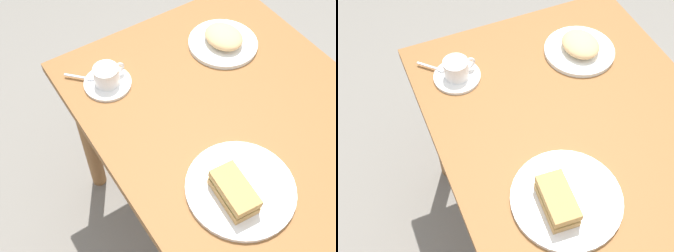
% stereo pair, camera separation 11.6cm
% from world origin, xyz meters
% --- Properties ---
extents(ground_plane, '(6.00, 6.00, 0.00)m').
position_xyz_m(ground_plane, '(0.00, 0.00, 0.00)').
color(ground_plane, gray).
extents(dining_table, '(1.13, 0.80, 0.72)m').
position_xyz_m(dining_table, '(0.00, 0.00, 0.61)').
color(dining_table, brown).
rests_on(dining_table, ground_plane).
extents(sandwich_plate, '(0.28, 0.28, 0.01)m').
position_xyz_m(sandwich_plate, '(0.14, -0.15, 0.73)').
color(sandwich_plate, white).
rests_on(sandwich_plate, dining_table).
extents(sandwich_front, '(0.14, 0.08, 0.06)m').
position_xyz_m(sandwich_front, '(0.15, -0.18, 0.76)').
color(sandwich_front, tan).
rests_on(sandwich_front, sandwich_plate).
extents(coffee_saucer, '(0.15, 0.15, 0.01)m').
position_xyz_m(coffee_saucer, '(-0.37, -0.26, 0.73)').
color(coffee_saucer, white).
rests_on(coffee_saucer, dining_table).
extents(coffee_cup, '(0.08, 0.10, 0.06)m').
position_xyz_m(coffee_cup, '(-0.37, -0.26, 0.76)').
color(coffee_cup, white).
rests_on(coffee_cup, coffee_saucer).
extents(spoon, '(0.08, 0.08, 0.01)m').
position_xyz_m(spoon, '(-0.42, -0.31, 0.73)').
color(spoon, silver).
rests_on(spoon, coffee_saucer).
extents(side_plate, '(0.23, 0.23, 0.01)m').
position_xyz_m(side_plate, '(-0.32, 0.14, 0.73)').
color(side_plate, white).
rests_on(side_plate, dining_table).
extents(side_food_pile, '(0.14, 0.11, 0.04)m').
position_xyz_m(side_food_pile, '(-0.32, 0.14, 0.76)').
color(side_food_pile, '#DFB175').
rests_on(side_food_pile, side_plate).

